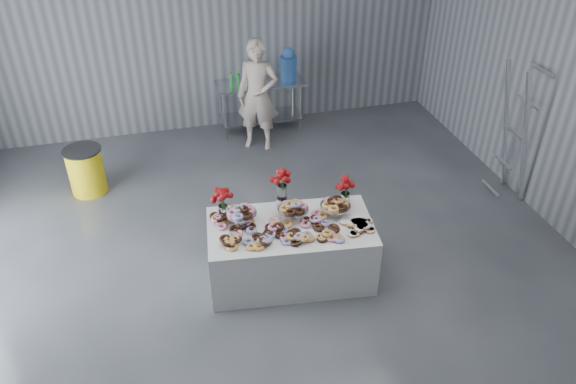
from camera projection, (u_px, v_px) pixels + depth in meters
name	position (u px, v px, depth m)	size (l,w,h in m)	color
ground	(272.00, 295.00, 6.55)	(9.00, 9.00, 0.00)	#34373C
room_walls	(236.00, 83.00, 5.07)	(8.04, 9.04, 4.02)	slate
display_table	(291.00, 251.00, 6.63)	(1.90, 1.00, 0.75)	silver
prep_table	(260.00, 97.00, 9.66)	(1.50, 0.60, 0.90)	silver
donut_mounds	(292.00, 225.00, 6.36)	(1.80, 0.80, 0.09)	gold
cake_stand_left	(241.00, 212.00, 6.40)	(0.36, 0.36, 0.17)	silver
cake_stand_mid	(293.00, 208.00, 6.47)	(0.36, 0.36, 0.17)	silver
cake_stand_right	(335.00, 204.00, 6.53)	(0.36, 0.36, 0.17)	silver
danish_pile	(358.00, 224.00, 6.36)	(0.48, 0.48, 0.11)	silver
bouquet_left	(222.00, 197.00, 6.37)	(0.26, 0.26, 0.42)	white
bouquet_right	(346.00, 185.00, 6.58)	(0.26, 0.26, 0.42)	white
bouquet_center	(282.00, 182.00, 6.49)	(0.26, 0.26, 0.57)	silver
water_jug	(288.00, 65.00, 9.47)	(0.28, 0.28, 0.55)	#4182DD
drink_bottles	(242.00, 79.00, 9.28)	(0.54, 0.08, 0.27)	#268C33
person	(258.00, 95.00, 9.01)	(0.67, 0.44, 1.83)	#CC8C93
trash_barrel	(86.00, 171.00, 8.17)	(0.55, 0.55, 0.71)	yellow
stepladder	(515.00, 133.00, 7.74)	(0.24, 0.51, 2.03)	silver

